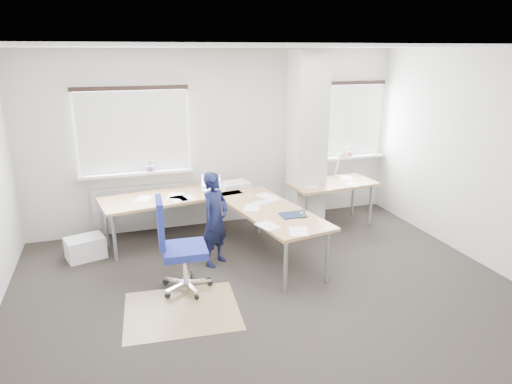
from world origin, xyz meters
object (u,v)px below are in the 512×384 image
object	(u,v)px
desk_side	(331,185)
task_chair	(181,265)
desk_main	(222,204)
person	(215,219)

from	to	relation	value
desk_side	task_chair	bearing A→B (deg)	-157.51
desk_main	task_chair	bearing A→B (deg)	-136.77
task_chair	person	distance (m)	0.86
person	desk_side	bearing A→B (deg)	-20.27
task_chair	person	world-z (taller)	person
desk_main	person	xyz separation A→B (m)	(-0.20, -0.43, -0.05)
task_chair	person	bearing A→B (deg)	49.52
desk_side	person	xyz separation A→B (m)	(-2.11, -0.82, -0.05)
desk_side	person	bearing A→B (deg)	-163.92
desk_main	person	distance (m)	0.47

